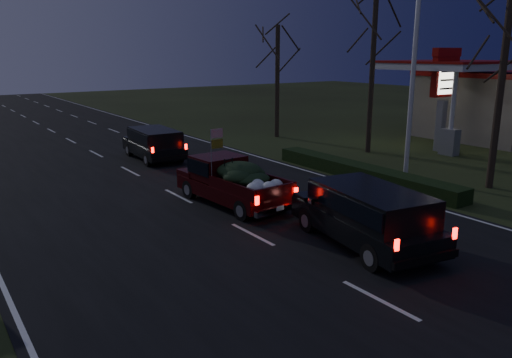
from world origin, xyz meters
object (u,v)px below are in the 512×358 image
rear_suv (368,211)px  lead_suv (154,141)px  pickup_truck (232,179)px  light_pole (415,49)px  gas_price_pylon (444,82)px

rear_suv → lead_suv: bearing=100.3°
lead_suv → rear_suv: rear_suv is taller
pickup_truck → lead_suv: (0.85, 8.78, 0.03)m
light_pole → gas_price_pylon: size_ratio=1.64×
lead_suv → rear_suv: (0.13, -14.39, 0.08)m
light_pole → lead_suv: 13.13m
gas_price_pylon → lead_suv: gas_price_pylon is taller
pickup_truck → lead_suv: pickup_truck is taller
light_pole → lead_suv: size_ratio=2.00×
gas_price_pylon → lead_suv: size_ratio=1.22×
light_pole → pickup_truck: size_ratio=1.88×
light_pole → gas_price_pylon: bearing=24.7°
pickup_truck → light_pole: bearing=-10.8°
pickup_truck → rear_suv: 5.70m
pickup_truck → gas_price_pylon: bearing=3.8°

